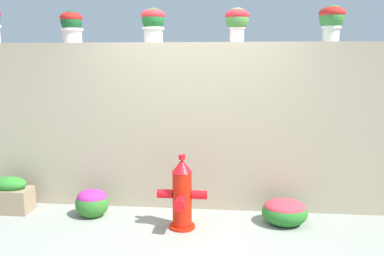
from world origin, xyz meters
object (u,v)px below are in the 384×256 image
object	(u,v)px
potted_plant_4	(332,19)
fire_hydrant	(182,196)
potted_plant_3	(237,20)
potted_plant_2	(153,22)
flower_bush_right	(285,211)
potted_plant_1	(72,25)
planter_box	(10,195)
flower_bush_left	(92,202)

from	to	relation	value
potted_plant_4	fire_hydrant	xyz separation A→B (m)	(-1.69, -0.78, -1.97)
potted_plant_3	fire_hydrant	xyz separation A→B (m)	(-0.58, -0.76, -1.96)
potted_plant_2	potted_plant_4	world-z (taller)	potted_plant_4
potted_plant_2	flower_bush_right	world-z (taller)	potted_plant_2
potted_plant_2	flower_bush_right	xyz separation A→B (m)	(1.61, -0.52, -2.17)
potted_plant_1	planter_box	size ratio (longest dim) A/B	0.79
potted_plant_1	potted_plant_4	distance (m)	3.19
potted_plant_3	flower_bush_left	distance (m)	2.80
potted_plant_2	potted_plant_4	xyz separation A→B (m)	(2.14, 0.02, 0.02)
potted_plant_3	potted_plant_4	distance (m)	1.11
fire_hydrant	flower_bush_left	xyz separation A→B (m)	(-1.13, 0.24, -0.20)
fire_hydrant	planter_box	xyz separation A→B (m)	(-2.19, 0.29, -0.17)
potted_plant_3	fire_hydrant	bearing A→B (deg)	-127.60
potted_plant_3	flower_bush_right	world-z (taller)	potted_plant_3
potted_plant_1	potted_plant_3	bearing A→B (deg)	-1.32
fire_hydrant	planter_box	world-z (taller)	fire_hydrant
planter_box	potted_plant_1	bearing A→B (deg)	36.88
planter_box	potted_plant_2	bearing A→B (deg)	15.02
flower_bush_right	planter_box	xyz separation A→B (m)	(-3.35, 0.05, 0.06)
potted_plant_2	fire_hydrant	bearing A→B (deg)	-59.63
potted_plant_1	flower_bush_left	xyz separation A→B (m)	(0.37, -0.56, -2.13)
flower_bush_left	planter_box	distance (m)	1.06
planter_box	potted_plant_4	bearing A→B (deg)	7.19
potted_plant_3	flower_bush_left	xyz separation A→B (m)	(-1.71, -0.51, -2.16)
potted_plant_4	potted_plant_3	bearing A→B (deg)	-178.93
potted_plant_2	potted_plant_4	distance (m)	2.14
potted_plant_1	planter_box	distance (m)	2.27
potted_plant_2	planter_box	size ratio (longest dim) A/B	0.83
potted_plant_3	planter_box	distance (m)	3.53
potted_plant_2	flower_bush_left	bearing A→B (deg)	-143.17
fire_hydrant	planter_box	size ratio (longest dim) A/B	1.66
potted_plant_1	potted_plant_3	distance (m)	2.08
potted_plant_1	fire_hydrant	xyz separation A→B (m)	(1.50, -0.80, -1.93)
potted_plant_1	potted_plant_4	size ratio (longest dim) A/B	0.94
potted_plant_4	fire_hydrant	world-z (taller)	potted_plant_4
flower_bush_left	planter_box	xyz separation A→B (m)	(-1.06, 0.04, 0.03)
potted_plant_1	potted_plant_4	bearing A→B (deg)	-0.49
fire_hydrant	planter_box	distance (m)	2.22
potted_plant_1	fire_hydrant	distance (m)	2.57
potted_plant_1	potted_plant_2	distance (m)	1.06
potted_plant_1	flower_bush_right	xyz separation A→B (m)	(2.66, -0.56, -2.16)
potted_plant_2	planter_box	distance (m)	2.79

